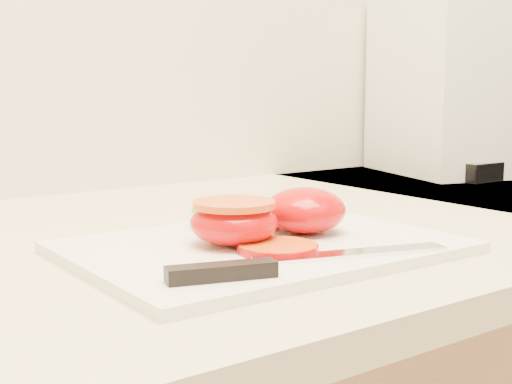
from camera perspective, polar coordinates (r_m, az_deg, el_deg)
cutting_board at (r=0.65m, az=0.52°, el=-4.44°), size 0.34×0.25×0.01m
tomato_half_dome at (r=0.69m, az=3.92°, el=-1.47°), size 0.08×0.08×0.04m
tomato_half_cut at (r=0.64m, az=-1.76°, el=-2.31°), size 0.08×0.08×0.04m
tomato_slice_0 at (r=0.61m, az=1.75°, el=-4.50°), size 0.07×0.07×0.01m
lettuce_leaf_0 at (r=0.73m, az=-1.17°, el=-1.75°), size 0.12×0.09×0.02m
knife at (r=0.56m, az=1.69°, el=-5.77°), size 0.26×0.07×0.01m
appliance at (r=1.29m, az=15.38°, el=8.18°), size 0.26×0.30×0.30m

